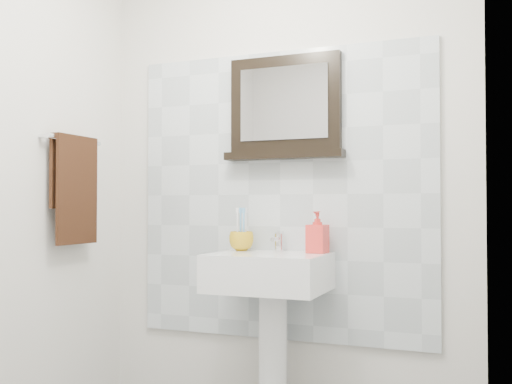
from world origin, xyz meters
TOP-DOWN VIEW (x-y plane):
  - back_wall at (0.00, 1.10)m, footprint 2.00×0.01m
  - right_wall at (1.00, 0.00)m, footprint 0.01×2.20m
  - splashback at (0.00, 1.09)m, footprint 1.60×0.02m
  - pedestal_sink at (0.02, 0.87)m, footprint 0.55×0.44m
  - toothbrush_cup at (-0.17, 0.97)m, footprint 0.15×0.15m
  - toothbrushes at (-0.17, 0.98)m, footprint 0.05×0.04m
  - soap_dispenser at (0.23, 0.98)m, footprint 0.10×0.10m
  - framed_mirror at (0.03, 1.06)m, footprint 0.63×0.11m
  - towel_bar at (-0.95, 0.62)m, footprint 0.07×0.40m
  - hand_towel at (-0.94, 0.62)m, footprint 0.06×0.30m

SIDE VIEW (x-z plane):
  - pedestal_sink at x=0.02m, z-range 0.20..1.16m
  - toothbrush_cup at x=-0.17m, z-range 0.86..0.96m
  - soap_dispenser at x=0.23m, z-range 0.86..1.06m
  - toothbrushes at x=-0.17m, z-range 0.88..1.09m
  - splashback at x=0.00m, z-range 0.40..1.90m
  - hand_towel at x=-0.94m, z-range 0.94..1.49m
  - back_wall at x=0.00m, z-range 0.00..2.50m
  - right_wall at x=1.00m, z-range 0.00..2.50m
  - towel_bar at x=-0.95m, z-range 1.41..1.44m
  - framed_mirror at x=0.03m, z-range 1.32..1.85m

